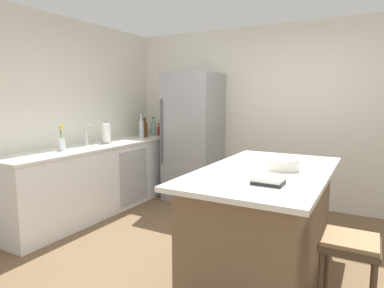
{
  "coord_description": "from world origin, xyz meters",
  "views": [
    {
      "loc": [
        1.18,
        -2.62,
        1.56
      ],
      "look_at": [
        -0.77,
        0.91,
        1.0
      ],
      "focal_mm": 31.15,
      "sensor_mm": 36.0,
      "label": 1
    }
  ],
  "objects": [
    {
      "name": "paper_towel_roll",
      "position": [
        -2.11,
        0.86,
        1.06
      ],
      "size": [
        0.14,
        0.14,
        0.31
      ],
      "color": "gray",
      "rests_on": "counter_run_left"
    },
    {
      "name": "wall_rear",
      "position": [
        0.0,
        2.25,
        1.3
      ],
      "size": [
        6.0,
        0.1,
        2.6
      ],
      "primitive_type": "cube",
      "color": "silver",
      "rests_on": "ground_plane"
    },
    {
      "name": "gin_bottle",
      "position": [
        -2.06,
        1.91,
        1.06
      ],
      "size": [
        0.07,
        0.07,
        0.31
      ],
      "color": "#8CB79E",
      "rests_on": "counter_run_left"
    },
    {
      "name": "flower_vase",
      "position": [
        -2.1,
        0.08,
        1.03
      ],
      "size": [
        0.09,
        0.09,
        0.32
      ],
      "color": "silver",
      "rests_on": "counter_run_left"
    },
    {
      "name": "ground_plane",
      "position": [
        0.0,
        0.0,
        0.0
      ],
      "size": [
        7.2,
        7.2,
        0.0
      ],
      "primitive_type": "plane",
      "color": "brown"
    },
    {
      "name": "cookbook_stack",
      "position": [
        0.52,
        -0.26,
        0.96
      ],
      "size": [
        0.23,
        0.18,
        0.05
      ],
      "color": "#2D2D33",
      "rests_on": "kitchen_island"
    },
    {
      "name": "counter_run_left",
      "position": [
        -2.1,
        0.69,
        0.47
      ],
      "size": [
        0.63,
        2.85,
        0.93
      ],
      "color": "white",
      "rests_on": "ground_plane"
    },
    {
      "name": "bar_stool",
      "position": [
        1.09,
        -0.31,
        0.54
      ],
      "size": [
        0.36,
        0.36,
        0.66
      ],
      "color": "#473828",
      "rests_on": "ground_plane"
    },
    {
      "name": "sink_faucet",
      "position": [
        -2.14,
        0.53,
        1.09
      ],
      "size": [
        0.15,
        0.05,
        0.3
      ],
      "color": "silver",
      "rests_on": "counter_run_left"
    },
    {
      "name": "wall_left",
      "position": [
        -2.45,
        0.0,
        1.3
      ],
      "size": [
        0.1,
        6.0,
        2.6
      ],
      "primitive_type": "cube",
      "color": "silver",
      "rests_on": "ground_plane"
    },
    {
      "name": "hot_sauce_bottle",
      "position": [
        -2.01,
        2.0,
        1.01
      ],
      "size": [
        0.05,
        0.05,
        0.21
      ],
      "color": "red",
      "rests_on": "counter_run_left"
    },
    {
      "name": "syrup_bottle",
      "position": [
        -2.15,
        1.81,
        1.05
      ],
      "size": [
        0.07,
        0.07,
        0.31
      ],
      "color": "#5B3319",
      "rests_on": "counter_run_left"
    },
    {
      "name": "kitchen_island",
      "position": [
        0.36,
        0.23,
        0.47
      ],
      "size": [
        1.06,
        1.91,
        0.93
      ],
      "color": "#7A6047",
      "rests_on": "ground_plane"
    },
    {
      "name": "mixing_bowl",
      "position": [
        0.5,
        0.29,
        0.98
      ],
      "size": [
        0.27,
        0.27,
        0.1
      ],
      "color": "silver",
      "rests_on": "kitchen_island"
    },
    {
      "name": "whiskey_bottle",
      "position": [
        -2.1,
        1.71,
        1.05
      ],
      "size": [
        0.08,
        0.08,
        0.31
      ],
      "color": "brown",
      "rests_on": "counter_run_left"
    },
    {
      "name": "soda_bottle",
      "position": [
        -2.08,
        1.62,
        1.08
      ],
      "size": [
        0.07,
        0.07,
        0.4
      ],
      "color": "silver",
      "rests_on": "counter_run_left"
    },
    {
      "name": "refrigerator",
      "position": [
        -1.26,
        1.85,
        0.96
      ],
      "size": [
        0.77,
        0.73,
        1.93
      ],
      "color": "#93969B",
      "rests_on": "ground_plane"
    }
  ]
}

